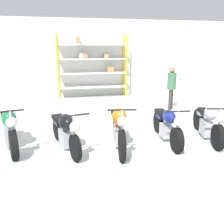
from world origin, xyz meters
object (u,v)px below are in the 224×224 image
motorcycle_black (65,130)px  motorcycle_orange (119,127)px  motorcycle_silver (208,123)px  shelving_rack (92,65)px  person_browsing (172,85)px  motorcycle_green (10,129)px  motorcycle_blue (167,124)px

motorcycle_black → motorcycle_orange: size_ratio=0.92×
motorcycle_black → motorcycle_silver: motorcycle_black is taller
shelving_rack → person_browsing: shelving_rack is taller
motorcycle_green → motorcycle_orange: (2.49, -0.53, 0.04)m
motorcycle_black → person_browsing: person_browsing is taller
motorcycle_green → motorcycle_black: (1.27, -0.36, 0.02)m
motorcycle_green → motorcycle_orange: 2.55m
motorcycle_orange → motorcycle_blue: size_ratio=1.06×
motorcycle_green → motorcycle_black: motorcycle_green is taller
motorcycle_silver → shelving_rack: bearing=-147.3°
motorcycle_blue → motorcycle_silver: size_ratio=0.97×
motorcycle_blue → motorcycle_silver: (1.11, -0.05, -0.02)m
motorcycle_orange → motorcycle_blue: (1.29, 0.14, -0.06)m
motorcycle_green → motorcycle_blue: size_ratio=1.02×
shelving_rack → motorcycle_orange: (-0.30, -6.32, -1.02)m
shelving_rack → person_browsing: bearing=-50.0°
motorcycle_green → motorcycle_blue: bearing=69.6°
motorcycle_green → motorcycle_silver: bearing=70.4°
motorcycle_black → motorcycle_blue: bearing=74.7°
motorcycle_black → person_browsing: (4.09, 3.09, 0.46)m
motorcycle_black → person_browsing: 5.14m
shelving_rack → motorcycle_blue: size_ratio=1.63×
person_browsing → shelving_rack: bearing=-13.4°
motorcycle_orange → shelving_rack: bearing=-174.5°
shelving_rack → motorcycle_orange: shelving_rack is taller
shelving_rack → motorcycle_orange: size_ratio=1.54×
shelving_rack → motorcycle_green: (-2.79, -5.78, -1.06)m
shelving_rack → motorcycle_black: size_ratio=1.67×
shelving_rack → motorcycle_black: shelving_rack is taller
motorcycle_orange → person_browsing: 4.36m
shelving_rack → motorcycle_silver: shelving_rack is taller
motorcycle_blue → motorcycle_silver: motorcycle_silver is taller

